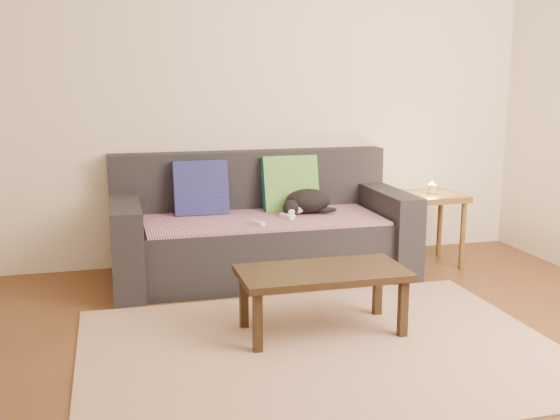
{
  "coord_description": "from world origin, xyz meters",
  "views": [
    {
      "loc": [
        -1.03,
        -2.92,
        1.42
      ],
      "look_at": [
        0.05,
        1.2,
        0.55
      ],
      "focal_mm": 42.0,
      "sensor_mm": 36.0,
      "label": 1
    }
  ],
  "objects_px": {
    "cat": "(306,202)",
    "wii_remote_b": "(287,217)",
    "wii_remote_a": "(257,223)",
    "coffee_table": "(322,278)",
    "side_table": "(431,206)",
    "sofa": "(260,233)"
  },
  "relations": [
    {
      "from": "sofa",
      "to": "wii_remote_a",
      "type": "height_order",
      "value": "sofa"
    },
    {
      "from": "coffee_table",
      "to": "wii_remote_a",
      "type": "bearing_deg",
      "value": 100.87
    },
    {
      "from": "side_table",
      "to": "coffee_table",
      "type": "relative_size",
      "value": 0.59
    },
    {
      "from": "cat",
      "to": "side_table",
      "type": "height_order",
      "value": "cat"
    },
    {
      "from": "side_table",
      "to": "wii_remote_a",
      "type": "bearing_deg",
      "value": -170.86
    },
    {
      "from": "cat",
      "to": "wii_remote_a",
      "type": "relative_size",
      "value": 2.73
    },
    {
      "from": "cat",
      "to": "coffee_table",
      "type": "height_order",
      "value": "cat"
    },
    {
      "from": "cat",
      "to": "side_table",
      "type": "relative_size",
      "value": 0.74
    },
    {
      "from": "wii_remote_b",
      "to": "sofa",
      "type": "bearing_deg",
      "value": 28.8
    },
    {
      "from": "wii_remote_a",
      "to": "coffee_table",
      "type": "xyz_separation_m",
      "value": [
        0.17,
        -0.88,
        -0.13
      ]
    },
    {
      "from": "sofa",
      "to": "wii_remote_b",
      "type": "xyz_separation_m",
      "value": [
        0.16,
        -0.16,
        0.15
      ]
    },
    {
      "from": "coffee_table",
      "to": "cat",
      "type": "bearing_deg",
      "value": 77.25
    },
    {
      "from": "sofa",
      "to": "wii_remote_a",
      "type": "xyz_separation_m",
      "value": [
        -0.09,
        -0.3,
        0.15
      ]
    },
    {
      "from": "cat",
      "to": "coffee_table",
      "type": "xyz_separation_m",
      "value": [
        -0.27,
        -1.17,
        -0.2
      ]
    },
    {
      "from": "sofa",
      "to": "cat",
      "type": "bearing_deg",
      "value": -2.23
    },
    {
      "from": "side_table",
      "to": "coffee_table",
      "type": "xyz_separation_m",
      "value": [
        -1.24,
        -1.11,
        -0.13
      ]
    },
    {
      "from": "cat",
      "to": "wii_remote_b",
      "type": "xyz_separation_m",
      "value": [
        -0.19,
        -0.14,
        -0.07
      ]
    },
    {
      "from": "sofa",
      "to": "wii_remote_a",
      "type": "distance_m",
      "value": 0.35
    },
    {
      "from": "cat",
      "to": "side_table",
      "type": "xyz_separation_m",
      "value": [
        0.97,
        -0.06,
        -0.07
      ]
    },
    {
      "from": "wii_remote_a",
      "to": "sofa",
      "type": "bearing_deg",
      "value": -39.3
    },
    {
      "from": "wii_remote_b",
      "to": "wii_remote_a",
      "type": "bearing_deg",
      "value": 103.98
    },
    {
      "from": "wii_remote_a",
      "to": "coffee_table",
      "type": "distance_m",
      "value": 0.91
    }
  ]
}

